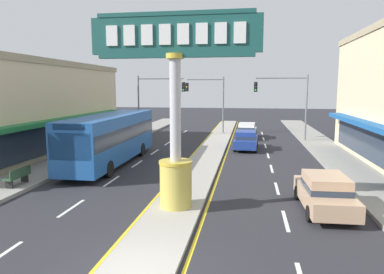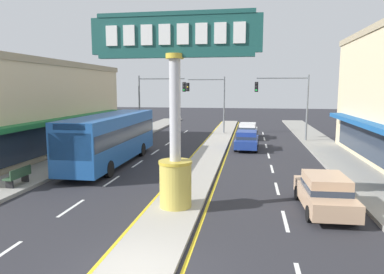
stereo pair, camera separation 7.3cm
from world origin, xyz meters
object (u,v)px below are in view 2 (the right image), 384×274
at_px(storefront_left, 18,107).
at_px(sedan_far_right_lane, 248,130).
at_px(district_sign, 175,113).
at_px(street_bench, 18,176).
at_px(traffic_light_left_side, 156,96).
at_px(traffic_light_right_side, 288,96).
at_px(sedan_near_left_lane, 325,192).
at_px(bus_near_right_lane, 112,136).
at_px(sedan_mid_left_lane, 247,140).
at_px(traffic_light_median_far, 210,95).

height_order(storefront_left, sedan_far_right_lane, storefront_left).
relative_size(district_sign, street_bench, 4.85).
distance_m(traffic_light_left_side, traffic_light_right_side, 12.61).
bearing_deg(storefront_left, sedan_near_left_lane, -25.63).
bearing_deg(sedan_far_right_lane, bus_near_right_lane, -122.62).
distance_m(district_sign, traffic_light_right_side, 20.77).
height_order(storefront_left, street_bench, storefront_left).
bearing_deg(traffic_light_right_side, district_sign, -107.66).
xyz_separation_m(sedan_near_left_lane, sedan_mid_left_lane, (-3.30, 14.24, 0.00)).
distance_m(traffic_light_left_side, sedan_mid_left_lane, 10.98).
xyz_separation_m(district_sign, sedan_mid_left_lane, (2.71, 15.07, -3.20)).
bearing_deg(traffic_light_median_far, sedan_near_left_lane, -72.66).
height_order(bus_near_right_lane, street_bench, bus_near_right_lane).
relative_size(sedan_far_right_lane, street_bench, 2.74).
xyz_separation_m(traffic_light_left_side, sedan_far_right_lane, (9.02, 1.38, -3.46)).
bearing_deg(traffic_light_left_side, district_sign, -72.75).
bearing_deg(sedan_mid_left_lane, street_bench, -129.82).
xyz_separation_m(traffic_light_median_far, sedan_mid_left_lane, (4.11, -9.49, -3.41)).
distance_m(traffic_light_right_side, traffic_light_median_far, 9.05).
bearing_deg(storefront_left, traffic_light_left_side, 48.80).
relative_size(traffic_light_right_side, sedan_mid_left_lane, 1.42).
distance_m(traffic_light_median_far, sedan_mid_left_lane, 10.89).
distance_m(traffic_light_left_side, sedan_near_left_lane, 23.30).
bearing_deg(sedan_near_left_lane, traffic_light_right_side, 89.14).
bearing_deg(traffic_light_left_side, storefront_left, -131.20).
xyz_separation_m(traffic_light_left_side, traffic_light_right_side, (12.60, -0.50, 0.00)).
distance_m(traffic_light_right_side, sedan_mid_left_lane, 6.87).
xyz_separation_m(district_sign, storefront_left, (-14.66, 10.75, -0.47)).
relative_size(district_sign, sedan_near_left_lane, 1.78).
bearing_deg(traffic_light_right_side, sedan_near_left_lane, -90.86).
height_order(district_sign, traffic_light_median_far, district_sign).
bearing_deg(traffic_light_left_side, sedan_far_right_lane, 8.73).
bearing_deg(sedan_near_left_lane, sedan_mid_left_lane, 103.06).
height_order(traffic_light_median_far, street_bench, traffic_light_median_far).
height_order(storefront_left, sedan_near_left_lane, storefront_left).
distance_m(storefront_left, bus_near_right_lane, 9.21).
bearing_deg(sedan_mid_left_lane, traffic_light_left_side, 149.90).
bearing_deg(traffic_light_right_side, sedan_mid_left_lane, -127.20).
bearing_deg(sedan_mid_left_lane, sedan_near_left_lane, -76.94).
bearing_deg(storefront_left, traffic_light_median_far, 46.16).
xyz_separation_m(traffic_light_left_side, street_bench, (-2.10, -18.56, -3.60)).
distance_m(sedan_far_right_lane, sedan_mid_left_lane, 6.61).
relative_size(traffic_light_left_side, traffic_light_right_side, 1.00).
height_order(traffic_light_left_side, sedan_far_right_lane, traffic_light_left_side).
xyz_separation_m(storefront_left, traffic_light_right_side, (20.96, 9.05, 0.73)).
bearing_deg(bus_near_right_lane, storefront_left, 162.60).
relative_size(traffic_light_left_side, street_bench, 3.88).
bearing_deg(street_bench, traffic_light_right_side, 50.85).
bearing_deg(sedan_far_right_lane, traffic_light_right_side, -27.70).
bearing_deg(traffic_light_right_side, storefront_left, -156.66).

